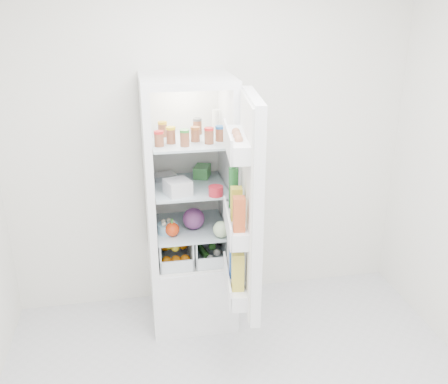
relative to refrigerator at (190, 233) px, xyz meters
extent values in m
cube|color=silver|center=(0.20, 0.25, 0.63)|extent=(3.00, 0.02, 2.60)
cube|color=silver|center=(0.00, -0.04, -0.42)|extent=(0.60, 0.60, 0.50)
cube|color=silver|center=(0.00, -0.04, 1.11)|extent=(0.60, 0.60, 0.05)
cube|color=silver|center=(0.00, 0.24, 0.46)|extent=(0.60, 0.05, 1.25)
cube|color=silver|center=(-0.28, -0.04, 0.46)|extent=(0.05, 0.60, 1.25)
cube|color=silver|center=(0.27, -0.04, 0.46)|extent=(0.05, 0.60, 1.25)
cube|color=white|center=(0.00, 0.21, 0.46)|extent=(0.50, 0.01, 1.25)
sphere|color=white|center=(0.00, 0.17, 1.04)|extent=(0.05, 0.05, 0.05)
cube|color=#AABFC8|center=(0.00, -0.06, 0.07)|extent=(0.49, 0.53, 0.01)
cube|color=#AABFC8|center=(0.00, -0.06, 0.38)|extent=(0.49, 0.53, 0.02)
cube|color=#AABFC8|center=(0.00, -0.06, 0.71)|extent=(0.49, 0.53, 0.02)
cylinder|color=#B21919|center=(-0.20, -0.20, 0.76)|extent=(0.06, 0.06, 0.08)
cylinder|color=gold|center=(-0.12, -0.15, 0.76)|extent=(0.06, 0.06, 0.08)
cylinder|color=#267226|center=(-0.04, -0.23, 0.76)|extent=(0.06, 0.06, 0.08)
cylinder|color=brown|center=(0.04, -0.13, 0.76)|extent=(0.06, 0.06, 0.08)
cylinder|color=#B21919|center=(0.12, -0.20, 0.76)|extent=(0.06, 0.06, 0.08)
cylinder|color=#194C8C|center=(0.20, -0.15, 0.76)|extent=(0.06, 0.06, 0.08)
cylinder|color=#BF8C19|center=(-0.16, 0.03, 0.76)|extent=(0.06, 0.06, 0.08)
cylinder|color=#4C4C4C|center=(0.08, 0.05, 0.76)|extent=(0.06, 0.06, 0.08)
cylinder|color=silver|center=(0.21, 0.07, 0.80)|extent=(0.05, 0.05, 0.16)
cube|color=silver|center=(-0.09, -0.21, 0.44)|extent=(0.19, 0.19, 0.10)
cylinder|color=#B51B29|center=(0.15, -0.28, 0.42)|extent=(0.10, 0.10, 0.06)
cube|color=#BCBCC0|center=(-0.16, 0.10, 0.41)|extent=(0.18, 0.15, 0.04)
cube|color=#408D44|center=(0.11, 0.10, 0.43)|extent=(0.15, 0.17, 0.08)
sphere|color=#591E54|center=(0.02, -0.11, 0.16)|extent=(0.15, 0.15, 0.15)
sphere|color=red|center=(-0.14, -0.20, 0.13)|extent=(0.10, 0.10, 0.10)
cylinder|color=#91C1D8|center=(-0.17, -0.14, 0.12)|extent=(0.17, 0.17, 0.07)
sphere|color=beige|center=(0.18, -0.27, 0.14)|extent=(0.11, 0.11, 0.11)
sphere|color=orange|center=(-0.19, -0.18, -0.12)|extent=(0.07, 0.07, 0.07)
sphere|color=orange|center=(-0.12, -0.18, -0.12)|extent=(0.07, 0.07, 0.07)
sphere|color=orange|center=(-0.06, -0.18, -0.12)|extent=(0.07, 0.07, 0.07)
sphere|color=orange|center=(-0.19, -0.06, -0.06)|extent=(0.07, 0.07, 0.07)
sphere|color=orange|center=(-0.12, -0.06, -0.06)|extent=(0.07, 0.07, 0.07)
sphere|color=orange|center=(-0.06, -0.06, -0.06)|extent=(0.07, 0.07, 0.07)
sphere|color=yellow|center=(-0.16, -0.12, -0.03)|extent=(0.06, 0.06, 0.06)
sphere|color=yellow|center=(-0.09, -0.01, -0.03)|extent=(0.06, 0.06, 0.06)
sphere|color=yellow|center=(-0.12, -0.16, -0.03)|extent=(0.06, 0.06, 0.06)
cylinder|color=#234F1A|center=(0.08, -0.06, -0.13)|extent=(0.09, 0.21, 0.05)
cylinder|color=#234F1A|center=(0.16, -0.01, -0.08)|extent=(0.08, 0.21, 0.05)
sphere|color=white|center=(0.12, -0.18, -0.13)|extent=(0.05, 0.05, 0.05)
sphere|color=white|center=(0.17, -0.16, -0.10)|extent=(0.05, 0.05, 0.05)
cube|color=silver|center=(0.30, -0.64, 0.46)|extent=(0.13, 0.60, 1.30)
cube|color=white|center=(0.26, -0.63, 0.46)|extent=(0.07, 0.56, 1.26)
cube|color=white|center=(0.21, -0.63, 0.83)|extent=(0.17, 0.51, 0.10)
cube|color=white|center=(0.21, -0.63, 0.33)|extent=(0.17, 0.51, 0.10)
cube|color=white|center=(0.21, -0.63, -0.07)|extent=(0.17, 0.51, 0.10)
sphere|color=#A06548|center=(0.19, -0.75, 0.89)|extent=(0.05, 0.05, 0.05)
sphere|color=#A06548|center=(0.20, -0.67, 0.89)|extent=(0.05, 0.05, 0.05)
sphere|color=#A06548|center=(0.21, -0.59, 0.89)|extent=(0.05, 0.05, 0.05)
cylinder|color=#185622|center=(0.22, -0.48, 0.51)|extent=(0.06, 0.06, 0.26)
cube|color=gold|center=(0.20, -0.66, 0.48)|extent=(0.07, 0.07, 0.20)
cube|color=#D75426|center=(0.19, -0.81, 0.48)|extent=(0.07, 0.07, 0.20)
cube|color=white|center=(0.22, -0.48, 0.10)|extent=(0.08, 0.08, 0.24)
cube|color=blue|center=(0.21, -0.63, 0.10)|extent=(0.08, 0.08, 0.24)
cube|color=yellow|center=(0.19, -0.78, 0.10)|extent=(0.08, 0.08, 0.24)
camera|label=1|loc=(-0.37, -3.27, 1.60)|focal=40.00mm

